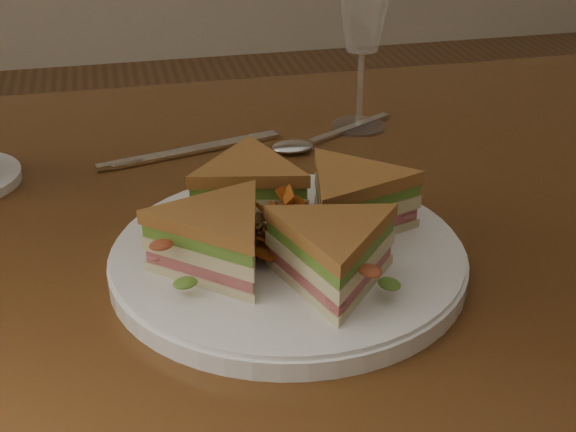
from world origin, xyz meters
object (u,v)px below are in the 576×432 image
Objects in this scene: plate at (288,260)px; wine_glass at (364,11)px; sandwich_wedges at (288,221)px; knife at (185,152)px; table at (249,297)px; spoon at (307,143)px.

plate is 0.36m from wine_glass.
sandwich_wedges reaches higher than knife.
spoon reaches higher than table.
spoon is (0.08, 0.25, -0.00)m from plate.
plate is at bearing -81.58° from table.
plate is 1.53× the size of wine_glass.
plate is at bearing -117.86° from wine_glass.
table is 0.20m from spoon.
plate is 1.81× the size of spoon.
spoon is 0.78× the size of knife.
wine_glass reaches higher than spoon.
wine_glass is at bearing -0.43° from spoon.
knife is 0.26m from wine_glass.
plate is 0.04m from sandwich_wedges.
wine_glass is at bearing 62.14° from sandwich_wedges.
spoon is 0.14m from knife.
plate is 0.27m from spoon.
plate is at bearing -91.97° from knife.
knife is at bearing -171.41° from wine_glass.
sandwich_wedges is at bearing -90.00° from plate.
table is 0.18m from sandwich_wedges.
sandwich_wedges is 0.27m from knife.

